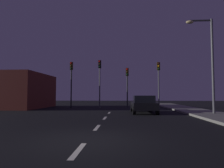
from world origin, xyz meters
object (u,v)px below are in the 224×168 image
(car_stopped_ahead, at_px, (144,104))
(traffic_signal_center_right, at_px, (127,80))
(traffic_signal_far_left, at_px, (71,76))
(street_lamp_right, at_px, (208,57))
(traffic_signal_center_left, at_px, (100,75))
(traffic_signal_far_right, at_px, (159,76))

(car_stopped_ahead, bearing_deg, traffic_signal_center_right, 101.98)
(traffic_signal_far_left, distance_m, street_lamp_right, 14.43)
(traffic_signal_center_right, bearing_deg, traffic_signal_far_left, 179.99)
(traffic_signal_center_left, bearing_deg, traffic_signal_far_left, -179.99)
(traffic_signal_far_left, distance_m, traffic_signal_center_left, 3.29)
(traffic_signal_far_right, bearing_deg, street_lamp_right, -72.61)
(traffic_signal_far_right, bearing_deg, car_stopped_ahead, -111.41)
(street_lamp_right, bearing_deg, traffic_signal_far_right, 107.39)
(street_lamp_right, bearing_deg, traffic_signal_center_right, 127.98)
(car_stopped_ahead, height_order, street_lamp_right, street_lamp_right)
(traffic_signal_center_left, bearing_deg, car_stopped_ahead, -53.06)
(traffic_signal_far_left, bearing_deg, street_lamp_right, -31.45)
(traffic_signal_far_left, bearing_deg, traffic_signal_far_right, -0.00)
(traffic_signal_center_left, height_order, traffic_signal_center_right, traffic_signal_center_left)
(traffic_signal_far_left, xyz_separation_m, car_stopped_ahead, (7.66, -5.82, -2.96))
(traffic_signal_center_right, xyz_separation_m, street_lamp_right, (5.87, -7.52, 1.11))
(traffic_signal_far_left, relative_size, traffic_signal_center_left, 0.97)
(street_lamp_right, bearing_deg, traffic_signal_far_left, 148.55)
(traffic_signal_center_right, distance_m, street_lamp_right, 9.61)
(car_stopped_ahead, distance_m, street_lamp_right, 6.11)
(traffic_signal_center_left, bearing_deg, street_lamp_right, -39.85)
(street_lamp_right, bearing_deg, car_stopped_ahead, 159.81)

